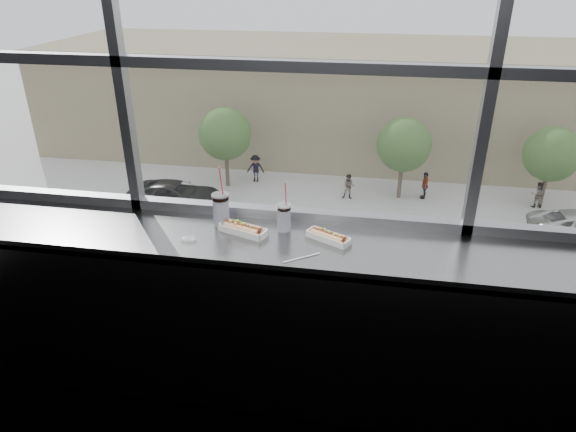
% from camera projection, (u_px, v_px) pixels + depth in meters
% --- Properties ---
extents(wall_back_lower, '(6.00, 0.00, 6.00)m').
position_uv_depth(wall_back_lower, '(294.00, 294.00, 3.35)').
color(wall_back_lower, black).
rests_on(wall_back_lower, ground).
extents(window_glass, '(6.00, 0.00, 6.00)m').
position_uv_depth(window_glass, '(296.00, 4.00, 2.59)').
color(window_glass, silver).
rests_on(window_glass, ground).
extents(window_mullions, '(6.00, 0.08, 2.40)m').
position_uv_depth(window_mullions, '(296.00, 5.00, 2.57)').
color(window_mullions, gray).
rests_on(window_mullions, ground).
extents(counter, '(6.00, 0.55, 0.06)m').
position_uv_depth(counter, '(286.00, 245.00, 2.87)').
color(counter, gray).
rests_on(counter, ground).
extents(counter_fascia, '(6.00, 0.04, 1.04)m').
position_uv_depth(counter_fascia, '(279.00, 347.00, 2.88)').
color(counter_fascia, gray).
rests_on(counter_fascia, ground).
extents(hotdog_tray_left, '(0.30, 0.18, 0.07)m').
position_uv_depth(hotdog_tray_left, '(243.00, 229.00, 2.92)').
color(hotdog_tray_left, white).
rests_on(hotdog_tray_left, counter).
extents(hotdog_tray_right, '(0.26, 0.19, 0.06)m').
position_uv_depth(hotdog_tray_right, '(328.00, 236.00, 2.85)').
color(hotdog_tray_right, white).
rests_on(hotdog_tray_right, counter).
extents(soda_cup_left, '(0.10, 0.10, 0.38)m').
position_uv_depth(soda_cup_left, '(221.00, 208.00, 2.98)').
color(soda_cup_left, white).
rests_on(soda_cup_left, counter).
extents(soda_cup_right, '(0.08, 0.08, 0.31)m').
position_uv_depth(soda_cup_right, '(284.00, 216.00, 2.93)').
color(soda_cup_right, white).
rests_on(soda_cup_right, counter).
extents(loose_straw, '(0.18, 0.13, 0.01)m').
position_uv_depth(loose_straw, '(302.00, 258.00, 2.68)').
color(loose_straw, white).
rests_on(loose_straw, counter).
extents(wrapper, '(0.10, 0.07, 0.02)m').
position_uv_depth(wrapper, '(188.00, 239.00, 2.85)').
color(wrapper, silver).
rests_on(wrapper, counter).
extents(plaza_ground, '(120.00, 120.00, 0.00)m').
position_uv_depth(plaza_ground, '(370.00, 128.00, 46.89)').
color(plaza_ground, silver).
rests_on(plaza_ground, ground).
extents(street_asphalt, '(80.00, 10.00, 0.06)m').
position_uv_depth(street_asphalt, '(356.00, 258.00, 26.11)').
color(street_asphalt, black).
rests_on(street_asphalt, plaza_ground).
extents(far_sidewalk, '(80.00, 6.00, 0.04)m').
position_uv_depth(far_sidewalk, '(363.00, 195.00, 33.18)').
color(far_sidewalk, silver).
rests_on(far_sidewalk, plaza_ground).
extents(far_building, '(50.00, 14.00, 8.00)m').
position_uv_depth(far_building, '(372.00, 98.00, 40.26)').
color(far_building, '#887B5B').
rests_on(far_building, plaza_ground).
extents(car_far_a, '(2.97, 6.63, 2.18)m').
position_uv_depth(car_far_a, '(176.00, 192.00, 30.86)').
color(car_far_a, black).
rests_on(car_far_a, street_asphalt).
extents(car_near_d, '(2.99, 6.27, 2.03)m').
position_uv_depth(car_near_d, '(539.00, 302.00, 20.95)').
color(car_near_d, beige).
rests_on(car_near_d, street_asphalt).
extents(car_near_b, '(2.99, 6.85, 2.26)m').
position_uv_depth(car_near_b, '(162.00, 263.00, 23.41)').
color(car_near_b, black).
rests_on(car_near_b, street_asphalt).
extents(car_near_c, '(3.36, 7.02, 2.27)m').
position_uv_depth(car_near_c, '(394.00, 285.00, 21.79)').
color(car_near_c, '#641809').
rests_on(car_near_c, street_asphalt).
extents(pedestrian_d, '(0.88, 0.66, 1.97)m').
position_uv_depth(pedestrian_d, '(538.00, 192.00, 31.10)').
color(pedestrian_d, '#66605B').
rests_on(pedestrian_d, far_sidewalk).
extents(pedestrian_b, '(0.87, 0.66, 1.97)m').
position_uv_depth(pedestrian_b, '(349.00, 184.00, 32.21)').
color(pedestrian_b, '#66605B').
rests_on(pedestrian_b, far_sidewalk).
extents(pedestrian_a, '(1.00, 0.75, 2.26)m').
position_uv_depth(pedestrian_a, '(256.00, 166.00, 34.73)').
color(pedestrian_a, '#66605B').
rests_on(pedestrian_a, far_sidewalk).
extents(pedestrian_c, '(0.70, 0.94, 2.11)m').
position_uv_depth(pedestrian_c, '(425.00, 183.00, 32.25)').
color(pedestrian_c, '#66605B').
rests_on(pedestrian_c, far_sidewalk).
extents(tree_left, '(3.42, 3.42, 5.35)m').
position_uv_depth(tree_left, '(225.00, 134.00, 32.98)').
color(tree_left, '#47382B').
rests_on(tree_left, far_sidewalk).
extents(tree_center, '(3.34, 3.34, 5.22)m').
position_uv_depth(tree_center, '(404.00, 145.00, 31.28)').
color(tree_center, '#47382B').
rests_on(tree_center, far_sidewalk).
extents(tree_right, '(3.26, 3.26, 5.09)m').
position_uv_depth(tree_right, '(552.00, 154.00, 30.00)').
color(tree_right, '#47382B').
rests_on(tree_right, far_sidewalk).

